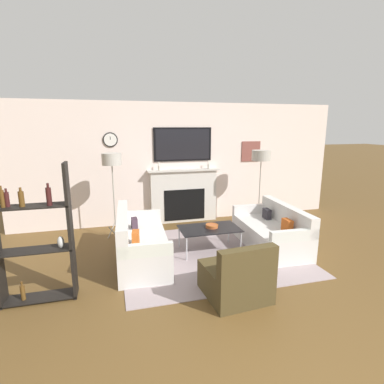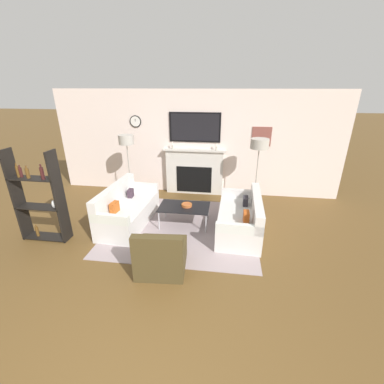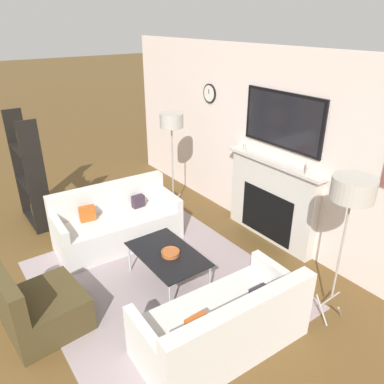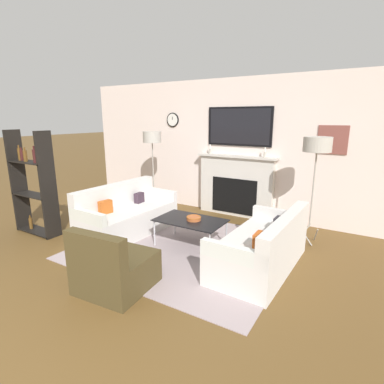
% 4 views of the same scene
% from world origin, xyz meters
% --- Properties ---
extents(ground_plane, '(60.00, 60.00, 0.00)m').
position_xyz_m(ground_plane, '(0.00, 0.00, 0.00)').
color(ground_plane, brown).
extents(fireplace_wall, '(7.53, 0.28, 2.70)m').
position_xyz_m(fireplace_wall, '(0.00, 5.13, 1.23)').
color(fireplace_wall, silver).
rests_on(fireplace_wall, ground_plane).
extents(area_rug, '(3.01, 2.68, 0.01)m').
position_xyz_m(area_rug, '(0.00, 3.14, 0.01)').
color(area_rug, gray).
rests_on(area_rug, ground_plane).
extents(couch_left, '(0.85, 1.78, 0.84)m').
position_xyz_m(couch_left, '(-1.20, 3.14, 0.30)').
color(couch_left, silver).
rests_on(couch_left, ground_plane).
extents(couch_right, '(0.87, 1.72, 0.77)m').
position_xyz_m(couch_right, '(1.20, 3.14, 0.28)').
color(couch_right, silver).
rests_on(couch_right, ground_plane).
extents(armchair, '(0.82, 0.82, 0.78)m').
position_xyz_m(armchair, '(-0.10, 1.75, 0.26)').
color(armchair, '#45391E').
rests_on(armchair, ground_plane).
extents(coffee_table, '(1.04, 0.64, 0.43)m').
position_xyz_m(coffee_table, '(0.02, 3.23, 0.41)').
color(coffee_table, black).
rests_on(coffee_table, ground_plane).
extents(decorative_bowl, '(0.23, 0.23, 0.06)m').
position_xyz_m(decorative_bowl, '(0.07, 3.25, 0.46)').
color(decorative_bowl, '#B0582C').
rests_on(decorative_bowl, coffee_table).
extents(floor_lamp_left, '(0.37, 0.37, 1.69)m').
position_xyz_m(floor_lamp_left, '(-1.56, 4.35, 1.54)').
color(floor_lamp_left, '#9E998E').
rests_on(floor_lamp_left, ground_plane).
extents(floor_lamp_right, '(0.41, 0.41, 1.68)m').
position_xyz_m(floor_lamp_right, '(1.56, 4.35, 1.54)').
color(floor_lamp_right, '#9E998E').
rests_on(floor_lamp_right, ground_plane).
extents(shelf_unit, '(0.89, 0.28, 1.76)m').
position_xyz_m(shelf_unit, '(-2.54, 2.35, 0.84)').
color(shelf_unit, black).
rests_on(shelf_unit, ground_plane).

